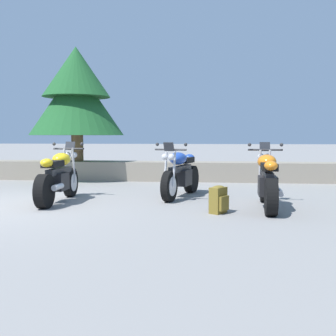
{
  "coord_description": "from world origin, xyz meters",
  "views": [
    {
      "loc": [
        3.92,
        -6.98,
        1.3
      ],
      "look_at": [
        3.03,
        1.2,
        0.65
      ],
      "focal_mm": 43.57,
      "sensor_mm": 36.0,
      "label": 1
    }
  ],
  "objects": [
    {
      "name": "motorcycle_yellow_near_left",
      "position": [
        0.92,
        0.72,
        0.49
      ],
      "size": [
        0.67,
        2.06,
        1.18
      ],
      "color": "black",
      "rests_on": "ground"
    },
    {
      "name": "pine_tree_mid_left",
      "position": [
        -0.07,
        4.76,
        2.56
      ],
      "size": [
        2.75,
        2.75,
        3.35
      ],
      "color": "brown",
      "rests_on": "stone_wall"
    },
    {
      "name": "rider_backpack",
      "position": [
        4.03,
        -0.15,
        0.24
      ],
      "size": [
        0.34,
        0.35,
        0.47
      ],
      "color": "brown",
      "rests_on": "ground"
    },
    {
      "name": "stone_wall",
      "position": [
        0.0,
        4.8,
        0.28
      ],
      "size": [
        36.0,
        0.8,
        0.55
      ],
      "primitive_type": "cube",
      "color": "gray",
      "rests_on": "ground"
    },
    {
      "name": "motorcycle_blue_centre",
      "position": [
        3.25,
        1.62,
        0.49
      ],
      "size": [
        0.83,
        2.03,
        1.18
      ],
      "color": "black",
      "rests_on": "ground"
    },
    {
      "name": "motorcycle_orange_far_right",
      "position": [
        4.91,
        0.45,
        0.49
      ],
      "size": [
        0.67,
        2.07,
        1.18
      ],
      "color": "black",
      "rests_on": "ground"
    }
  ]
}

